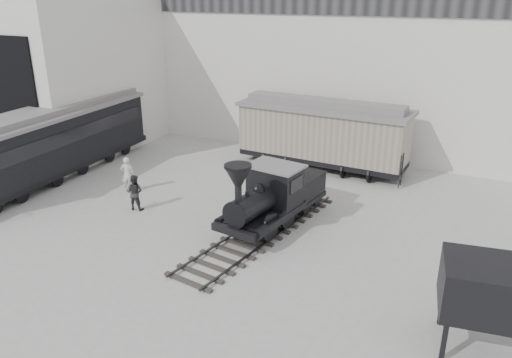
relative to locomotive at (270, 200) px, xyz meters
The scene contains 9 objects.
ground 3.99m from the locomotive, 107.57° to the right, with size 90.00×90.00×0.00m, color #9E9E9B.
north_wall 12.22m from the locomotive, 95.76° to the left, with size 34.00×2.51×11.00m.
west_pavilion 17.20m from the locomotive, 157.92° to the left, with size 7.00×12.11×9.00m.
locomotive is the anchor object (origin of this frame).
boxcar 8.13m from the locomotive, 93.58° to the left, with size 9.50×3.36×3.84m.
passenger_coach 12.72m from the locomotive, behind, with size 3.42×13.08×3.47m.
visitor_a 7.92m from the locomotive, behind, with size 0.65×0.42×1.77m, color silver.
visitor_b 6.32m from the locomotive, behind, with size 0.80×0.62×1.64m, color #2C2C2E.
coal_hopper 9.38m from the locomotive, 27.65° to the right, with size 2.69×2.32×2.64m.
Camera 1 is at (8.79, -13.58, 9.36)m, focal length 35.00 mm.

